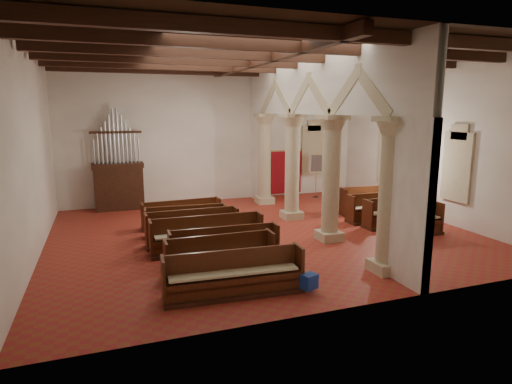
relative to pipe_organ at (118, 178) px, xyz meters
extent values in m
plane|color=maroon|center=(4.50, -5.50, -1.37)|extent=(14.00, 14.00, 0.00)
plane|color=black|center=(4.50, -5.50, 4.63)|extent=(14.00, 14.00, 0.00)
cube|color=white|center=(4.50, 0.50, 1.63)|extent=(14.00, 0.02, 6.00)
cube|color=white|center=(4.50, -11.50, 1.63)|extent=(14.00, 0.02, 6.00)
cube|color=white|center=(-2.50, -5.50, 1.63)|extent=(0.02, 12.00, 6.00)
cube|color=white|center=(11.50, -5.50, 1.63)|extent=(0.02, 12.00, 6.00)
cube|color=#C3B991|center=(6.30, -10.00, -1.22)|extent=(0.75, 0.75, 0.30)
cylinder|color=#C3B991|center=(6.30, -10.00, 0.58)|extent=(0.56, 0.56, 3.30)
cube|color=#C3B991|center=(6.30, -7.00, -1.22)|extent=(0.75, 0.75, 0.30)
cylinder|color=#C3B991|center=(6.30, -7.00, 0.58)|extent=(0.56, 0.56, 3.30)
cube|color=#C3B991|center=(6.30, -4.00, -1.22)|extent=(0.75, 0.75, 0.30)
cylinder|color=#C3B991|center=(6.30, -4.00, 0.58)|extent=(0.56, 0.56, 3.30)
cube|color=#C3B991|center=(6.30, -1.00, -1.22)|extent=(0.75, 0.75, 0.30)
cylinder|color=#C3B991|center=(6.30, -1.00, 0.58)|extent=(0.56, 0.56, 3.30)
cube|color=white|center=(6.30, -5.50, 3.66)|extent=(0.25, 11.90, 1.93)
cube|color=#3A8265|center=(11.48, -7.00, 0.83)|extent=(0.03, 1.00, 2.20)
cube|color=#3A8265|center=(11.48, -3.00, 0.83)|extent=(0.03, 1.00, 2.20)
cube|color=#3A8265|center=(9.50, 0.48, 0.83)|extent=(1.00, 0.03, 2.20)
cube|color=#3A1E12|center=(0.00, 0.00, -0.47)|extent=(2.00, 0.80, 1.80)
cube|color=#3A1E12|center=(0.00, 0.00, 0.53)|extent=(2.10, 0.85, 0.20)
cube|color=#3E2A13|center=(0.74, 0.00, -1.33)|extent=(0.52, 0.52, 0.09)
cube|color=#3E2A13|center=(0.74, 0.00, -0.88)|extent=(0.25, 0.25, 0.98)
cube|color=#3E2A13|center=(0.74, -0.07, -0.35)|extent=(0.54, 0.49, 0.17)
cube|color=#9C1111|center=(8.00, 0.42, -0.22)|extent=(1.60, 0.06, 2.10)
cylinder|color=gold|center=(8.00, 0.40, 0.88)|extent=(1.80, 0.04, 0.04)
cone|color=#3A1E12|center=(9.14, -0.60, -1.31)|extent=(0.34, 0.34, 0.11)
cylinder|color=gold|center=(9.14, -0.60, -0.25)|extent=(0.04, 0.04, 2.25)
cylinder|color=gold|center=(9.14, -0.60, 0.78)|extent=(0.26, 0.62, 0.03)
cube|color=navy|center=(9.14, -0.62, 0.32)|extent=(0.49, 0.20, 0.80)
cube|color=navy|center=(3.81, -10.48, -1.10)|extent=(0.43, 0.39, 0.35)
cube|color=navy|center=(3.48, -7.29, -1.13)|extent=(0.35, 0.33, 0.28)
cube|color=navy|center=(3.27, -5.66, -1.13)|extent=(0.35, 0.32, 0.28)
cylinder|color=white|center=(3.02, -9.27, -1.21)|extent=(1.15, 0.22, 0.11)
cylinder|color=white|center=(2.95, -8.66, -1.21)|extent=(1.11, 0.36, 0.11)
cube|color=#3A1E12|center=(2.10, -10.05, -1.32)|extent=(3.29, 0.90, 0.10)
cube|color=#471B0F|center=(2.10, -10.10, -1.05)|extent=(3.12, 0.60, 0.45)
cube|color=#471B0F|center=(2.10, -9.87, -0.79)|extent=(3.10, 0.27, 0.95)
cube|color=#471B0F|center=(0.51, -10.03, -0.79)|extent=(0.11, 0.60, 0.95)
cube|color=#471B0F|center=(3.70, -10.03, -0.79)|extent=(0.11, 0.60, 0.95)
cube|color=#C1B58E|center=(2.10, -10.10, -0.79)|extent=(3.00, 0.55, 0.05)
cube|color=#3A1E12|center=(2.14, -8.73, -1.32)|extent=(2.86, 0.72, 0.10)
cube|color=#491B0F|center=(2.14, -8.77, -1.05)|extent=(2.70, 0.42, 0.45)
cube|color=#491B0F|center=(2.14, -8.55, -0.80)|extent=(2.70, 0.10, 0.94)
cube|color=#491B0F|center=(0.75, -8.71, -0.80)|extent=(0.08, 0.60, 0.94)
cube|color=#491B0F|center=(3.53, -8.71, -0.80)|extent=(0.08, 0.60, 0.94)
cube|color=#C1B58E|center=(2.14, -8.77, -0.80)|extent=(2.59, 0.38, 0.05)
cube|color=#3A1E12|center=(2.50, -7.84, -1.32)|extent=(3.13, 0.79, 0.09)
cube|color=#4B2510|center=(2.50, -7.89, -1.06)|extent=(2.97, 0.50, 0.43)
cube|color=#4B2510|center=(2.50, -7.67, -0.83)|extent=(2.95, 0.19, 0.90)
cube|color=#4B2510|center=(0.98, -7.82, -0.83)|extent=(0.09, 0.57, 0.90)
cube|color=#4B2510|center=(4.01, -7.82, -0.83)|extent=(0.09, 0.57, 0.90)
cube|color=#C1B58E|center=(2.50, -7.89, -0.83)|extent=(2.85, 0.46, 0.05)
cube|color=#3A1E12|center=(2.25, -6.78, -1.32)|extent=(3.41, 0.80, 0.10)
cube|color=#563412|center=(2.25, -6.84, -1.03)|extent=(3.25, 0.48, 0.47)
cube|color=#563412|center=(2.25, -6.60, -0.77)|extent=(3.24, 0.14, 0.99)
cube|color=#563412|center=(0.59, -6.76, -0.77)|extent=(0.09, 0.62, 0.99)
cube|color=#563412|center=(3.91, -6.76, -0.77)|extent=(0.09, 0.62, 0.99)
cube|color=#C1B58E|center=(2.25, -6.84, -0.77)|extent=(3.12, 0.44, 0.05)
cube|color=#3A1E12|center=(1.98, -5.91, -1.32)|extent=(2.93, 0.74, 0.11)
cube|color=#47240F|center=(1.98, -5.97, -1.03)|extent=(2.78, 0.42, 0.47)
cube|color=#47240F|center=(1.98, -5.73, -0.77)|extent=(2.78, 0.08, 1.00)
cube|color=#47240F|center=(0.55, -5.89, -0.77)|extent=(0.07, 0.63, 1.00)
cube|color=#47240F|center=(3.41, -5.89, -0.77)|extent=(0.07, 0.63, 1.00)
cube|color=#C1B58E|center=(1.98, -5.97, -0.77)|extent=(2.67, 0.38, 0.05)
cube|color=#3A1E12|center=(1.97, -4.88, -1.32)|extent=(2.77, 0.86, 0.10)
cube|color=#4A1A0F|center=(1.97, -4.93, -1.06)|extent=(2.60, 0.56, 0.43)
cube|color=#4A1A0F|center=(1.97, -4.71, -0.82)|extent=(2.58, 0.25, 0.92)
cube|color=#4A1A0F|center=(0.63, -4.86, -0.82)|extent=(0.11, 0.58, 0.92)
cube|color=#4A1A0F|center=(3.30, -4.86, -0.82)|extent=(0.11, 0.58, 0.92)
cube|color=#C1B58E|center=(1.97, -4.93, -0.82)|extent=(2.50, 0.52, 0.05)
cube|color=#3A1E12|center=(2.02, -3.71, -1.32)|extent=(2.90, 0.80, 0.09)
cube|color=#563212|center=(2.02, -3.76, -1.07)|extent=(2.74, 0.51, 0.42)
cube|color=#563212|center=(2.02, -3.55, -0.84)|extent=(2.72, 0.21, 0.88)
cube|color=#563212|center=(0.62, -3.69, -0.84)|extent=(0.09, 0.56, 0.88)
cube|color=#563212|center=(3.42, -3.69, -0.84)|extent=(0.09, 0.56, 0.88)
cube|color=#C1B58E|center=(2.02, -3.76, -0.84)|extent=(2.63, 0.47, 0.05)
cube|color=#3A1E12|center=(9.43, -7.44, -1.32)|extent=(1.83, 0.79, 0.10)
cube|color=#503011|center=(9.43, -7.49, -1.04)|extent=(1.67, 0.47, 0.46)
cube|color=#503011|center=(9.43, -7.26, -0.78)|extent=(1.65, 0.14, 0.98)
cube|color=#503011|center=(8.56, -7.42, -0.78)|extent=(0.10, 0.62, 0.98)
cube|color=#503011|center=(10.30, -7.42, -0.78)|extent=(0.10, 0.62, 0.98)
cube|color=#C1B58E|center=(9.43, -7.49, -0.78)|extent=(1.60, 0.43, 0.05)
cube|color=#3A1E12|center=(9.27, -6.34, -1.32)|extent=(2.17, 0.72, 0.10)
cube|color=#4A2610|center=(9.27, -6.39, -1.04)|extent=(2.02, 0.42, 0.46)
cube|color=#4A2610|center=(9.27, -6.16, -0.79)|extent=(2.02, 0.08, 0.96)
cube|color=#4A2610|center=(8.22, -6.32, -0.79)|extent=(0.07, 0.61, 0.96)
cube|color=#4A2610|center=(10.32, -6.32, -0.79)|extent=(0.07, 0.61, 0.96)
cube|color=#C1B58E|center=(9.27, -6.39, -0.79)|extent=(1.94, 0.37, 0.05)
cube|color=#3A1E12|center=(8.97, -5.50, -1.32)|extent=(1.92, 0.77, 0.10)
cube|color=#4D2C10|center=(8.97, -5.55, -1.03)|extent=(1.76, 0.46, 0.47)
cube|color=#4D2C10|center=(8.97, -5.31, -0.78)|extent=(1.75, 0.12, 0.98)
cube|color=#4D2C10|center=(8.05, -5.47, -0.78)|extent=(0.09, 0.62, 0.98)
cube|color=#4D2C10|center=(9.88, -5.47, -0.78)|extent=(0.09, 0.62, 0.98)
cube|color=#C1B58E|center=(8.97, -5.55, -0.78)|extent=(1.69, 0.42, 0.05)
cube|color=#3A1E12|center=(9.35, -4.34, -1.32)|extent=(1.94, 0.87, 0.11)
cube|color=#572412|center=(9.35, -4.40, -1.02)|extent=(1.77, 0.54, 0.48)
cube|color=#572412|center=(9.35, -4.15, -0.75)|extent=(1.74, 0.18, 1.02)
cube|color=#572412|center=(8.44, -4.32, -0.75)|extent=(0.11, 0.65, 1.02)
cube|color=#572412|center=(10.27, -4.32, -0.75)|extent=(0.11, 0.65, 1.02)
cube|color=#C1B58E|center=(9.35, -4.40, -0.75)|extent=(1.69, 0.49, 0.05)
camera|label=1|loc=(-0.56, -18.95, 2.86)|focal=30.00mm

